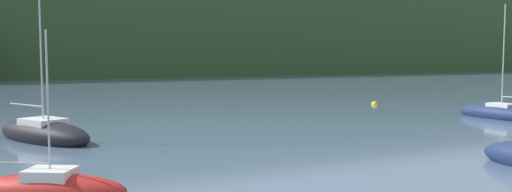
% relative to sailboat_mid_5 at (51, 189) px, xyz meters
% --- Properties ---
extents(wooded_hillside, '(352.00, 48.97, 41.63)m').
position_rel_sailboat_mid_5_xyz_m(wooded_hillside, '(10.66, 103.58, 8.45)').
color(wooded_hillside, '#2D4C28').
rests_on(wooded_hillside, ground_plane).
extents(sailboat_mid_5, '(4.19, 3.26, 4.68)m').
position_rel_sailboat_mid_5_xyz_m(sailboat_mid_5, '(0.00, 0.00, 0.00)').
color(sailboat_mid_5, red).
rests_on(sailboat_mid_5, ground_plane).
extents(sailboat_mid_6, '(1.86, 5.80, 7.25)m').
position_rel_sailboat_mid_5_xyz_m(sailboat_mid_6, '(26.09, 6.06, 0.06)').
color(sailboat_mid_6, navy).
rests_on(sailboat_mid_6, ground_plane).
extents(sailboat_mid_9, '(4.57, 6.44, 8.38)m').
position_rel_sailboat_mid_5_xyz_m(sailboat_mid_9, '(0.58, 10.12, 0.09)').
color(sailboat_mid_9, black).
rests_on(sailboat_mid_9, ground_plane).
extents(mooring_buoy_far, '(0.52, 0.52, 0.52)m').
position_rel_sailboat_mid_5_xyz_m(mooring_buoy_far, '(25.41, 16.83, -0.24)').
color(mooring_buoy_far, yellow).
rests_on(mooring_buoy_far, ground_plane).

